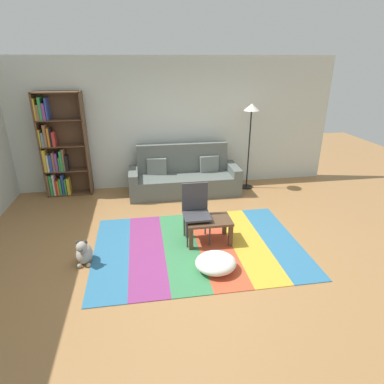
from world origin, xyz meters
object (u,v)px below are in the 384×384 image
Objects in this scene: couch at (184,177)px; standing_lamp at (251,119)px; coffee_table at (209,224)px; pouf at (216,263)px; bookshelf at (59,150)px; folding_chair at (196,208)px; dog at (84,253)px; tv_remote at (205,220)px.

standing_lamp is (1.39, 0.04, 1.17)m from couch.
standing_lamp reaches higher than couch.
pouf is at bearing -94.25° from coffee_table.
standing_lamp is (3.87, -0.24, 0.56)m from bookshelf.
standing_lamp is (1.36, 2.85, 1.39)m from pouf.
folding_chair is at bearing -42.90° from bookshelf.
dog is 4.15m from standing_lamp.
dog is 0.22× the size of standing_lamp.
pouf is (0.04, -2.81, -0.22)m from couch.
pouf is 1.81m from dog.
tv_remote is (1.74, 0.25, 0.24)m from dog.
coffee_table is (0.09, -2.07, -0.02)m from couch.
coffee_table is 2.76m from standing_lamp.
coffee_table is 1.24× the size of pouf.
pouf is 3.66× the size of tv_remote.
dog reaches higher than pouf.
folding_chair reaches higher than pouf.
pouf is at bearing -89.27° from couch.
coffee_table is 1.83m from dog.
bookshelf is 2.30× the size of folding_chair.
coffee_table is 0.75× the size of folding_chair.
standing_lamp is at bearing 84.10° from folding_chair.
pouf is 0.30× the size of standing_lamp.
folding_chair is (-0.11, 0.16, 0.14)m from tv_remote.
folding_chair is at bearing -126.77° from standing_lamp.
couch is at bearing 95.02° from tv_remote.
standing_lamp is at bearing 58.33° from coffee_table.
tv_remote is at bearing 90.79° from pouf.
bookshelf reaches higher than pouf.
couch is 1.25× the size of standing_lamp.
pouf is 0.77m from tv_remote.
coffee_table is at bearing 85.75° from pouf.
couch is at bearing -178.20° from standing_lamp.
pouf is at bearing -84.90° from tv_remote.
bookshelf is 3.29m from folding_chair.
dog is at bearing -171.39° from coffee_table.
pouf is at bearing -115.48° from standing_lamp.
tv_remote is (-1.37, -2.14, -1.11)m from standing_lamp.
tv_remote reaches higher than pouf.
coffee_table reaches higher than pouf.
dog is at bearing -135.13° from folding_chair.
couch reaches higher than coffee_table.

